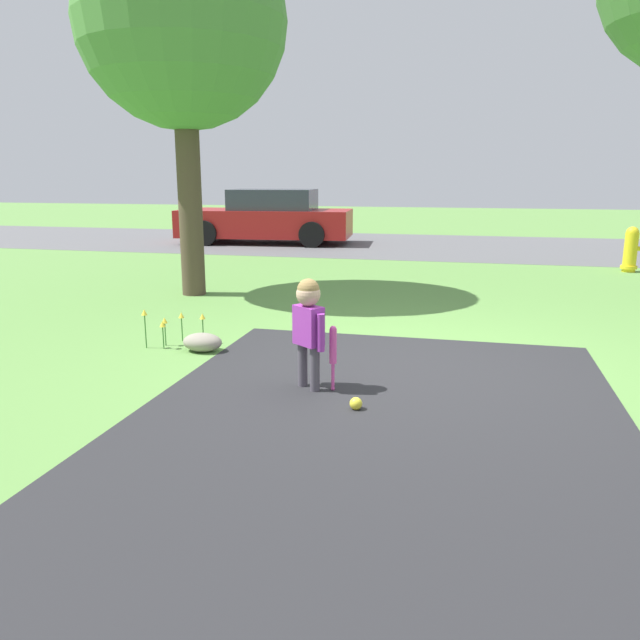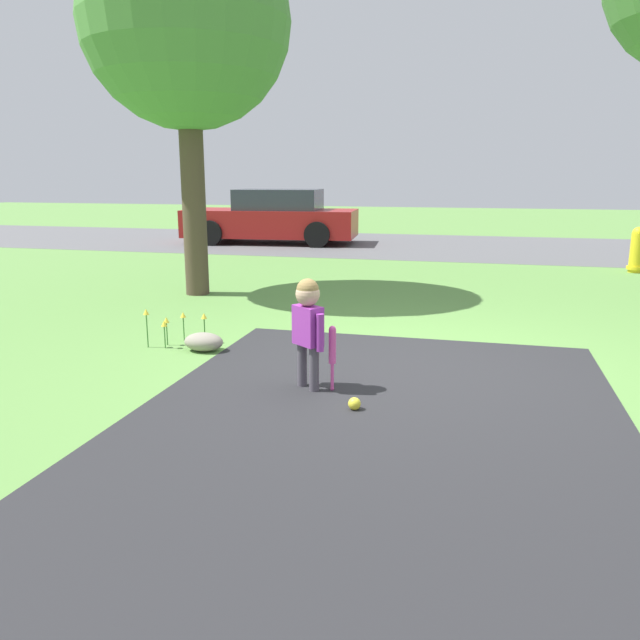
{
  "view_description": "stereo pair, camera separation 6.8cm",
  "coord_description": "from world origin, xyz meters",
  "px_view_note": "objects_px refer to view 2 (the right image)",
  "views": [
    {
      "loc": [
        0.48,
        -5.61,
        1.72
      ],
      "look_at": [
        -0.77,
        -0.46,
        0.49
      ],
      "focal_mm": 35.0,
      "sensor_mm": 36.0,
      "label": 1
    },
    {
      "loc": [
        0.54,
        -5.59,
        1.72
      ],
      "look_at": [
        -0.77,
        -0.46,
        0.49
      ],
      "focal_mm": 35.0,
      "sensor_mm": 36.0,
      "label": 2
    }
  ],
  "objects_px": {
    "child": "(308,318)",
    "parked_car": "(273,218)",
    "baseball_bat": "(332,349)",
    "sports_ball": "(354,404)",
    "tree_near_driveway": "(186,24)",
    "fire_hydrant": "(637,250)"
  },
  "relations": [
    {
      "from": "child",
      "to": "parked_car",
      "type": "relative_size",
      "value": 0.2
    },
    {
      "from": "baseball_bat",
      "to": "sports_ball",
      "type": "xyz_separation_m",
      "value": [
        0.26,
        -0.39,
        -0.3
      ]
    },
    {
      "from": "baseball_bat",
      "to": "tree_near_driveway",
      "type": "relative_size",
      "value": 0.1
    },
    {
      "from": "child",
      "to": "tree_near_driveway",
      "type": "distance_m",
      "value": 5.55
    },
    {
      "from": "parked_car",
      "to": "tree_near_driveway",
      "type": "relative_size",
      "value": 0.87
    },
    {
      "from": "baseball_bat",
      "to": "parked_car",
      "type": "height_order",
      "value": "parked_car"
    },
    {
      "from": "baseball_bat",
      "to": "parked_car",
      "type": "relative_size",
      "value": 0.12
    },
    {
      "from": "sports_ball",
      "to": "parked_car",
      "type": "xyz_separation_m",
      "value": [
        -4.38,
        11.2,
        0.6
      ]
    },
    {
      "from": "tree_near_driveway",
      "to": "parked_car",
      "type": "bearing_deg",
      "value": 99.54
    },
    {
      "from": "baseball_bat",
      "to": "fire_hydrant",
      "type": "bearing_deg",
      "value": 62.93
    },
    {
      "from": "child",
      "to": "baseball_bat",
      "type": "bearing_deg",
      "value": 37.96
    },
    {
      "from": "child",
      "to": "baseball_bat",
      "type": "xyz_separation_m",
      "value": [
        0.2,
        0.0,
        -0.25
      ]
    },
    {
      "from": "baseball_bat",
      "to": "tree_near_driveway",
      "type": "bearing_deg",
      "value": 128.43
    },
    {
      "from": "child",
      "to": "sports_ball",
      "type": "relative_size",
      "value": 9.53
    },
    {
      "from": "sports_ball",
      "to": "parked_car",
      "type": "relative_size",
      "value": 0.02
    },
    {
      "from": "child",
      "to": "sports_ball",
      "type": "xyz_separation_m",
      "value": [
        0.47,
        -0.38,
        -0.55
      ]
    },
    {
      "from": "sports_ball",
      "to": "tree_near_driveway",
      "type": "xyz_separation_m",
      "value": [
        -3.19,
        4.07,
        3.68
      ]
    },
    {
      "from": "child",
      "to": "parked_car",
      "type": "xyz_separation_m",
      "value": [
        -3.92,
        10.81,
        0.05
      ]
    },
    {
      "from": "sports_ball",
      "to": "parked_car",
      "type": "bearing_deg",
      "value": 111.39
    },
    {
      "from": "child",
      "to": "baseball_bat",
      "type": "height_order",
      "value": "child"
    },
    {
      "from": "fire_hydrant",
      "to": "tree_near_driveway",
      "type": "height_order",
      "value": "tree_near_driveway"
    },
    {
      "from": "child",
      "to": "parked_car",
      "type": "distance_m",
      "value": 11.5
    }
  ]
}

